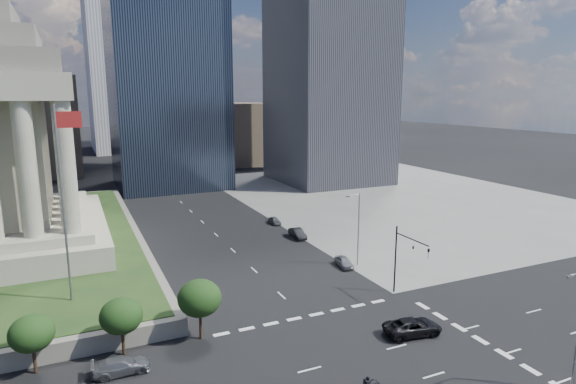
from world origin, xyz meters
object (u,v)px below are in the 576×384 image
pickup_truck (413,327)px  parked_sedan_mid (298,233)px  flagpole (64,194)px  suv_grey (121,366)px  parked_sedan_near (344,262)px  street_lamp_north (357,225)px  parked_sedan_far (275,220)px  traffic_signal_ne (406,254)px

pickup_truck → parked_sedan_mid: bearing=2.0°
flagpole → pickup_truck: 36.69m
suv_grey → flagpole: bearing=16.0°
pickup_truck → suv_grey: (-26.34, 4.69, -0.10)m
parked_sedan_near → street_lamp_north: bearing=2.1°
parked_sedan_far → suv_grey: bearing=-126.9°
suv_grey → parked_sedan_mid: (29.98, 28.76, 0.06)m
street_lamp_north → parked_sedan_mid: size_ratio=2.18×
flagpole → traffic_signal_ne: size_ratio=2.50×
flagpole → suv_grey: size_ratio=4.19×
flagpole → traffic_signal_ne: (34.33, -10.30, -7.86)m
flagpole → parked_sedan_far: bearing=37.2°
suv_grey → parked_sedan_far: (29.98, 38.29, -0.08)m
flagpole → parked_sedan_near: bearing=2.1°
suv_grey → parked_sedan_near: (29.98, 14.22, -0.01)m
parked_sedan_far → parked_sedan_near: bearing=-88.8°
street_lamp_north → parked_sedan_far: size_ratio=2.76×
flagpole → suv_grey: flagpole is taller
traffic_signal_ne → street_lamp_north: (0.83, 11.30, 0.41)m
traffic_signal_ne → suv_grey: traffic_signal_ne is taller
pickup_truck → parked_sedan_near: pickup_truck is taller
street_lamp_north → suv_grey: 35.11m
street_lamp_north → suv_grey: (-31.81, -14.00, -4.97)m
traffic_signal_ne → parked_sedan_mid: 26.47m
flagpole → suv_grey: 18.29m
suv_grey → parked_sedan_far: 48.63m
traffic_signal_ne → parked_sedan_far: size_ratio=2.21×
traffic_signal_ne → suv_grey: 31.43m
flagpole → pickup_truck: (29.69, -17.69, -12.32)m
traffic_signal_ne → parked_sedan_far: (-1.00, 35.59, -4.63)m
pickup_truck → parked_sedan_near: size_ratio=1.43×
street_lamp_north → parked_sedan_near: 5.31m
parked_sedan_mid → parked_sedan_far: bearing=93.6°
parked_sedan_mid → flagpole: bearing=-151.1°
traffic_signal_ne → parked_sedan_far: traffic_signal_ne is taller
pickup_truck → parked_sedan_mid: size_ratio=1.24×
parked_sedan_far → street_lamp_north: bearing=-84.5°
street_lamp_north → traffic_signal_ne: bearing=-94.2°
pickup_truck → parked_sedan_near: 19.26m
traffic_signal_ne → parked_sedan_near: bearing=95.0°
street_lamp_north → suv_grey: size_ratio=2.09×
parked_sedan_mid → parked_sedan_far: (0.00, 9.53, -0.14)m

